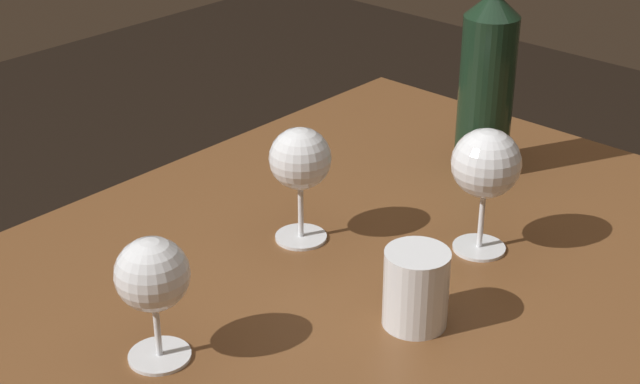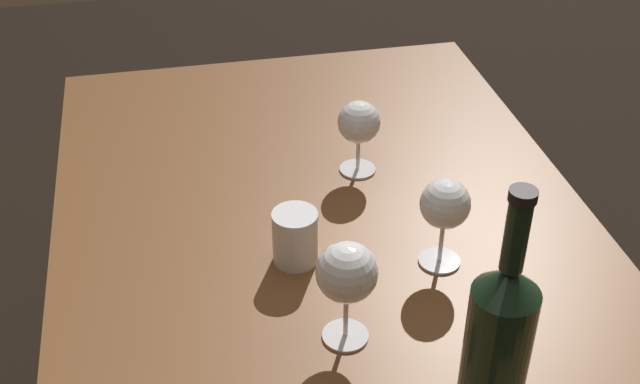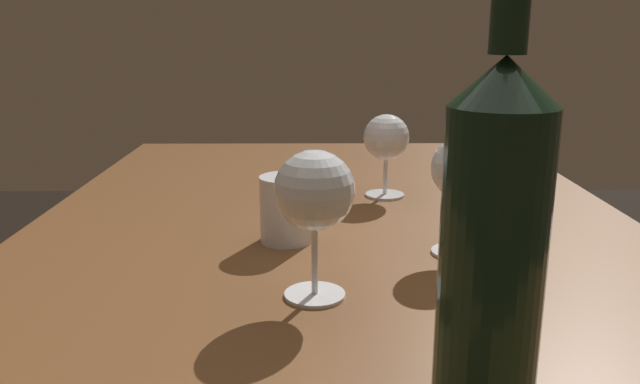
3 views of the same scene
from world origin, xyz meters
The scene contains 6 objects.
dining_table centered at (0.00, 0.00, 0.65)m, with size 1.30×0.90×0.74m.
wine_glass_left centered at (-0.25, 0.03, 0.85)m, with size 0.08×0.08×0.16m.
wine_glass_right centered at (-0.12, -0.15, 0.85)m, with size 0.08×0.08×0.15m.
wine_glass_centre centered at (0.16, -0.09, 0.84)m, with size 0.08×0.08×0.14m.
wine_bottle centered at (-0.45, -0.10, 0.88)m, with size 0.08×0.08×0.37m.
water_tumbler centered at (-0.07, 0.07, 0.78)m, with size 0.07×0.07×0.09m.
Camera 3 is at (-0.88, 0.03, 1.02)m, focal length 35.51 mm.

